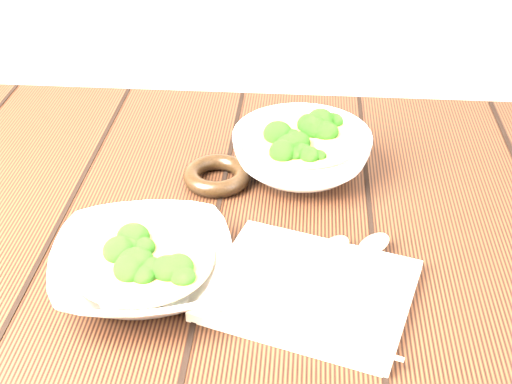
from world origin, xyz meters
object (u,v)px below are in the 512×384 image
object	(u,v)px
trivet	(217,176)
napkin	(309,290)
soup_bowl_front	(143,266)
table	(231,303)
soup_bowl_back	(302,151)

from	to	relation	value
trivet	napkin	distance (m)	0.26
soup_bowl_front	trivet	xyz separation A→B (m)	(0.06, 0.22, -0.02)
trivet	soup_bowl_front	bearing A→B (deg)	-104.39
table	soup_bowl_back	size ratio (longest dim) A/B	4.76
soup_bowl_back	napkin	distance (m)	0.26
soup_bowl_front	napkin	bearing A→B (deg)	-0.39
napkin	soup_bowl_front	bearing A→B (deg)	-163.48
trivet	table	bearing A→B (deg)	-75.77
soup_bowl_front	soup_bowl_back	bearing A→B (deg)	56.23
table	trivet	bearing A→B (deg)	104.23
table	soup_bowl_back	bearing A→B (deg)	60.06
soup_bowl_back	napkin	xyz separation A→B (m)	(0.02, -0.26, -0.03)
soup_bowl_front	trivet	world-z (taller)	soup_bowl_front
table	trivet	distance (m)	0.18
soup_bowl_front	trivet	bearing A→B (deg)	75.61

